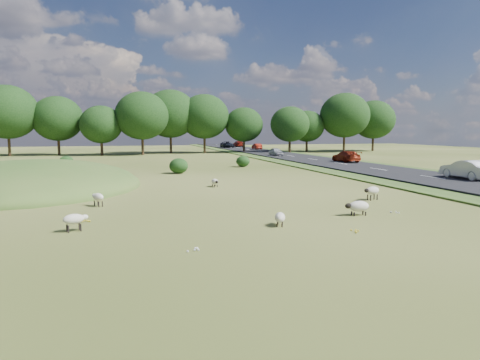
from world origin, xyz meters
name	(u,v)px	position (x,y,z in m)	size (l,w,h in m)	color
ground	(179,173)	(0.00, 20.00, 0.00)	(160.00, 160.00, 0.00)	#374816
mound	(30,187)	(-12.00, 12.00, 0.00)	(16.00, 20.00, 4.00)	#33561E
road	(319,161)	(20.00, 30.00, 0.12)	(8.00, 150.00, 0.25)	black
treeline	(147,117)	(-1.06, 55.44, 6.57)	(96.28, 14.66, 11.70)	black
shrubs	(161,163)	(-1.45, 23.84, 0.70)	(21.19, 11.61, 1.50)	black
sheep_0	(372,191)	(9.18, 0.03, 0.58)	(1.20, 0.74, 0.83)	beige
sheep_1	(358,206)	(5.90, -3.93, 0.46)	(1.27, 0.59, 0.73)	beige
sheep_2	(280,217)	(1.35, -5.09, 0.38)	(0.75, 1.09, 0.60)	beige
sheep_3	(74,219)	(-7.25, -3.88, 0.52)	(1.08, 0.74, 0.75)	beige
sheep_4	(98,197)	(-6.65, 2.11, 0.52)	(0.82, 1.05, 0.74)	beige
sheep_5	(215,182)	(1.30, 8.59, 0.38)	(0.54, 1.06, 0.60)	beige
car_0	(227,144)	(18.10, 74.95, 0.96)	(2.36, 5.13, 1.43)	black
car_1	(238,144)	(21.90, 79.13, 0.96)	(1.99, 4.91, 1.42)	maroon
car_2	(467,169)	(21.90, 6.34, 1.01)	(1.62, 4.63, 1.53)	silver
car_4	(276,152)	(18.10, 41.52, 0.87)	(1.46, 3.62, 1.23)	#B2B5BB
car_5	(346,156)	(21.90, 26.12, 0.95)	(1.95, 4.80, 1.39)	maroon
car_6	(257,146)	(21.90, 63.84, 0.87)	(1.30, 3.74, 1.23)	maroon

